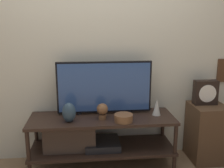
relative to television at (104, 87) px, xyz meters
name	(u,v)px	position (x,y,z in m)	size (l,w,h in m)	color
wall_back	(100,38)	(-0.03, 0.19, 0.51)	(6.40, 0.08, 2.70)	beige
media_console	(90,136)	(-0.16, -0.11, -0.49)	(1.50, 0.49, 0.56)	black
television	(104,87)	(0.00, 0.00, 0.00)	(0.99, 0.05, 0.56)	black
vase_wide_bowl	(124,118)	(0.17, -0.25, -0.25)	(0.18, 0.18, 0.07)	brown
vase_urn_stoneware	(69,112)	(-0.36, -0.21, -0.19)	(0.13, 0.11, 0.20)	#2D4251
vase_slim_bronze	(157,107)	(0.54, -0.10, -0.20)	(0.09, 0.09, 0.17)	beige
decorative_bust	(102,110)	(-0.03, -0.16, -0.20)	(0.11, 0.11, 0.16)	brown
side_table	(206,132)	(1.13, -0.06, -0.53)	(0.37, 0.40, 0.63)	#513823
mantel_clock	(205,92)	(1.10, -0.02, -0.08)	(0.25, 0.11, 0.27)	black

